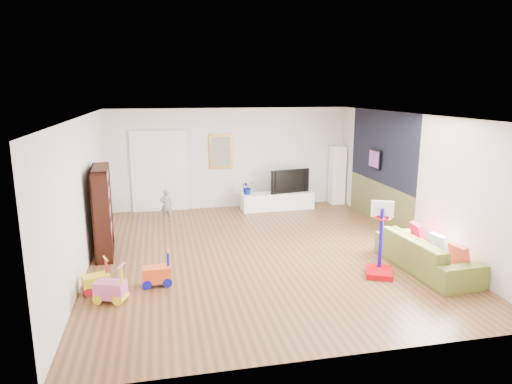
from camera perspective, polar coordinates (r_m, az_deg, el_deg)
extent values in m
cube|color=brown|center=(9.18, 0.53, -7.56)|extent=(6.50, 7.50, 0.00)
cube|color=white|center=(8.62, 0.56, 9.52)|extent=(6.50, 7.50, 0.00)
cube|color=silver|center=(12.43, -3.24, 4.21)|extent=(6.50, 0.00, 2.70)
cube|color=silver|center=(5.34, 9.45, -7.48)|extent=(6.50, 0.00, 2.70)
cube|color=silver|center=(8.71, -20.82, -0.26)|extent=(0.00, 7.50, 2.70)
cube|color=silver|center=(10.01, 19.02, 1.48)|extent=(0.00, 7.50, 2.70)
cube|color=black|center=(11.14, 15.45, 5.39)|extent=(0.01, 3.20, 1.70)
cube|color=brown|center=(11.38, 15.05, -1.37)|extent=(0.01, 3.20, 1.00)
cube|color=white|center=(12.30, -11.98, 2.45)|extent=(1.45, 0.06, 2.10)
cube|color=gold|center=(12.33, -4.38, 5.07)|extent=(0.62, 0.06, 0.92)
cube|color=#7F3F8C|center=(11.32, 14.61, 4.02)|extent=(0.04, 0.56, 0.46)
cube|color=white|center=(12.36, 2.69, -1.13)|extent=(1.97, 0.56, 0.46)
cube|color=white|center=(13.09, 10.08, 2.10)|extent=(0.39, 0.39, 1.63)
cube|color=black|center=(9.31, -18.62, -2.31)|extent=(0.39, 1.21, 1.75)
imported|color=#5E6B27|center=(8.78, 20.50, -7.20)|extent=(0.97, 2.18, 0.62)
cube|color=#BD0009|center=(8.18, 15.38, -5.76)|extent=(0.63, 0.68, 1.30)
cube|color=yellow|center=(7.82, -19.42, -9.89)|extent=(0.47, 0.37, 0.54)
cube|color=#FC5621|center=(7.78, -12.34, -9.28)|extent=(0.47, 0.30, 0.61)
cube|color=#D6599D|center=(7.41, -17.79, -10.79)|extent=(0.52, 0.42, 0.60)
imported|color=gray|center=(11.44, -11.15, -1.61)|extent=(0.30, 0.20, 0.79)
imported|color=black|center=(12.35, 4.06, 1.45)|extent=(1.12, 0.34, 0.64)
imported|color=#051587|center=(12.10, -1.08, 0.61)|extent=(0.41, 0.38, 0.38)
cube|color=#D43F2F|center=(8.33, 24.05, -7.27)|extent=(0.14, 0.38, 0.37)
cube|color=white|center=(8.81, 21.86, -6.00)|extent=(0.15, 0.36, 0.35)
cube|color=red|center=(9.29, 19.54, -4.86)|extent=(0.14, 0.39, 0.39)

